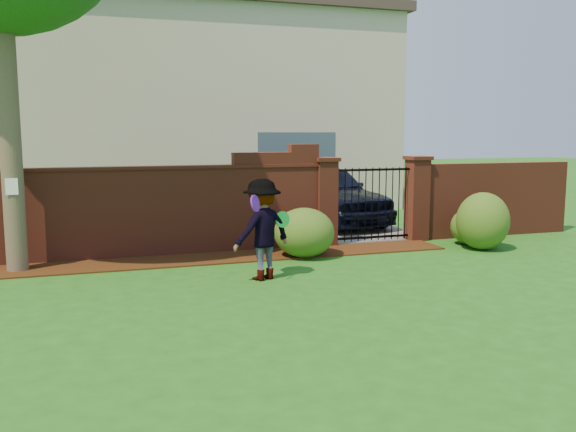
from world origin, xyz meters
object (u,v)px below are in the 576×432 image
object	(u,v)px
car	(328,194)
man	(263,230)
frisbee_green	(282,219)
frisbee_purple	(255,203)

from	to	relation	value
car	man	bearing A→B (deg)	-131.67
car	frisbee_green	bearing A→B (deg)	-129.10
car	man	world-z (taller)	man
frisbee_purple	frisbee_green	world-z (taller)	frisbee_purple
car	man	size ratio (longest dim) A/B	2.83
car	man	distance (m)	6.22
frisbee_green	car	bearing A→B (deg)	60.78
car	frisbee_purple	distance (m)	6.72
car	frisbee_purple	bearing A→B (deg)	-131.58
frisbee_green	man	bearing A→B (deg)	-173.56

